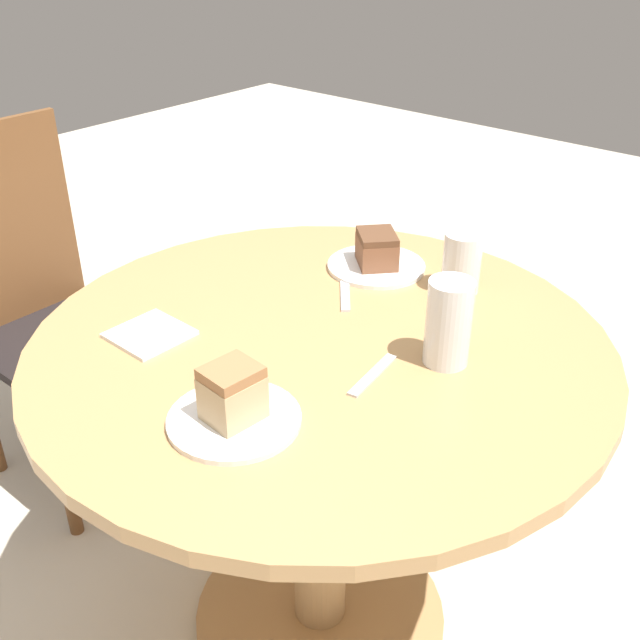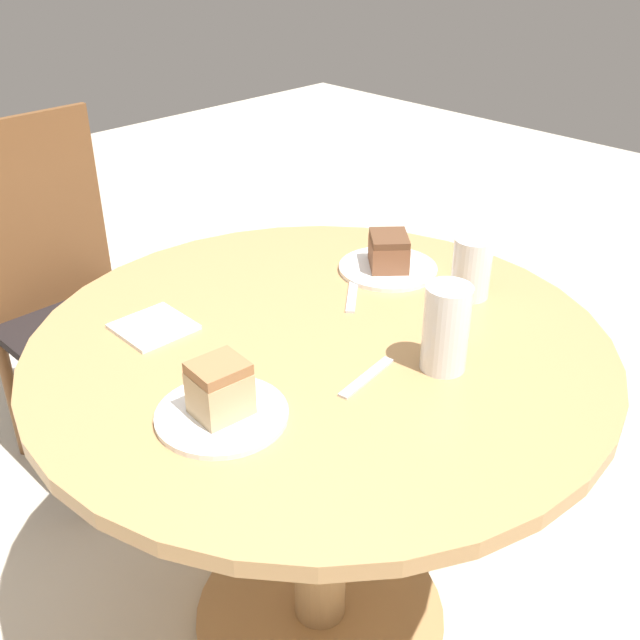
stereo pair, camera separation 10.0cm
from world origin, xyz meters
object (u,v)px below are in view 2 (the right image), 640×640
at_px(plate_far, 222,415).
at_px(cake_slice_far, 220,389).
at_px(chair, 72,301).
at_px(glass_water, 471,270).
at_px(glass_lemonade, 445,332).
at_px(cake_slice_near, 389,251).
at_px(plate_near, 388,268).

relative_size(plate_far, cake_slice_far, 2.31).
bearing_deg(chair, glass_water, -70.72).
bearing_deg(glass_lemonade, cake_slice_near, 54.84).
xyz_separation_m(plate_near, glass_water, (0.03, -0.19, 0.05)).
bearing_deg(plate_near, cake_slice_far, -164.64).
xyz_separation_m(plate_near, glass_lemonade, (-0.22, -0.32, 0.07)).
relative_size(chair, plate_near, 4.61).
bearing_deg(plate_far, plate_near, 15.36).
height_order(cake_slice_near, glass_lemonade, glass_lemonade).
relative_size(chair, cake_slice_far, 10.86).
relative_size(glass_lemonade, glass_water, 1.25).
relative_size(plate_far, cake_slice_near, 1.68).
xyz_separation_m(chair, plate_far, (-0.24, -1.00, 0.27)).
height_order(plate_near, cake_slice_near, cake_slice_near).
xyz_separation_m(plate_near, cake_slice_far, (-0.58, -0.16, 0.05)).
relative_size(chair, glass_lemonade, 6.29).
xyz_separation_m(plate_far, glass_water, (0.61, -0.03, 0.05)).
bearing_deg(plate_far, cake_slice_near, 15.36).
bearing_deg(cake_slice_far, glass_water, -2.99).
bearing_deg(glass_water, plate_far, 177.01).
distance_m(plate_near, cake_slice_near, 0.04).
xyz_separation_m(chair, glass_water, (0.37, -1.03, 0.33)).
xyz_separation_m(plate_near, cake_slice_near, (0.00, -0.00, 0.04)).
height_order(plate_far, cake_slice_near, cake_slice_near).
distance_m(cake_slice_far, glass_water, 0.61).
height_order(chair, glass_water, chair).
relative_size(cake_slice_far, glass_water, 0.72).
height_order(cake_slice_far, glass_lemonade, glass_lemonade).
height_order(plate_far, cake_slice_far, cake_slice_far).
distance_m(chair, plate_near, 0.95).
bearing_deg(cake_slice_far, glass_lemonade, -23.33).
distance_m(plate_far, glass_water, 0.61).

